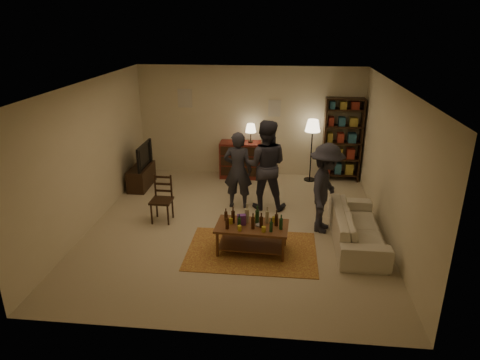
# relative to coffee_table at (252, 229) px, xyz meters

# --- Properties ---
(floor) EXTENTS (6.00, 6.00, 0.00)m
(floor) POSITION_rel_coffee_table_xyz_m (-0.37, 0.90, -0.43)
(floor) COLOR #C6B793
(floor) RESTS_ON ground
(room_shell) EXTENTS (6.00, 6.00, 6.00)m
(room_shell) POSITION_rel_coffee_table_xyz_m (-1.02, 3.88, 1.38)
(room_shell) COLOR beige
(room_shell) RESTS_ON ground
(rug) EXTENTS (2.20, 1.50, 0.01)m
(rug) POSITION_rel_coffee_table_xyz_m (0.00, -0.00, -0.43)
(rug) COLOR maroon
(rug) RESTS_ON ground
(coffee_table) EXTENTS (1.24, 0.72, 0.84)m
(coffee_table) POSITION_rel_coffee_table_xyz_m (0.00, 0.00, 0.00)
(coffee_table) COLOR brown
(coffee_table) RESTS_ON ground
(dining_chair) EXTENTS (0.41, 0.41, 0.93)m
(dining_chair) POSITION_rel_coffee_table_xyz_m (-1.84, 1.03, 0.05)
(dining_chair) COLOR black
(dining_chair) RESTS_ON ground
(tv_stand) EXTENTS (0.40, 1.00, 1.06)m
(tv_stand) POSITION_rel_coffee_table_xyz_m (-2.82, 2.70, -0.05)
(tv_stand) COLOR black
(tv_stand) RESTS_ON ground
(dresser) EXTENTS (1.00, 0.50, 1.36)m
(dresser) POSITION_rel_coffee_table_xyz_m (-0.57, 3.62, 0.04)
(dresser) COLOR maroon
(dresser) RESTS_ON ground
(bookshelf) EXTENTS (0.90, 0.34, 2.02)m
(bookshelf) POSITION_rel_coffee_table_xyz_m (1.87, 3.68, 0.60)
(bookshelf) COLOR black
(bookshelf) RESTS_ON ground
(floor_lamp) EXTENTS (0.36, 0.36, 1.52)m
(floor_lamp) POSITION_rel_coffee_table_xyz_m (1.15, 3.55, 0.84)
(floor_lamp) COLOR black
(floor_lamp) RESTS_ON ground
(sofa) EXTENTS (0.81, 2.08, 0.61)m
(sofa) POSITION_rel_coffee_table_xyz_m (1.83, 0.50, -0.13)
(sofa) COLOR beige
(sofa) RESTS_ON ground
(person_left) EXTENTS (0.61, 0.42, 1.63)m
(person_left) POSITION_rel_coffee_table_xyz_m (-0.44, 1.82, 0.38)
(person_left) COLOR #26272E
(person_left) RESTS_ON ground
(person_right) EXTENTS (0.94, 0.74, 1.88)m
(person_right) POSITION_rel_coffee_table_xyz_m (0.12, 1.84, 0.51)
(person_right) COLOR #2A2A33
(person_right) RESTS_ON ground
(person_by_sofa) EXTENTS (0.91, 1.22, 1.69)m
(person_by_sofa) POSITION_rel_coffee_table_xyz_m (1.27, 0.92, 0.41)
(person_by_sofa) COLOR #27272F
(person_by_sofa) RESTS_ON ground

